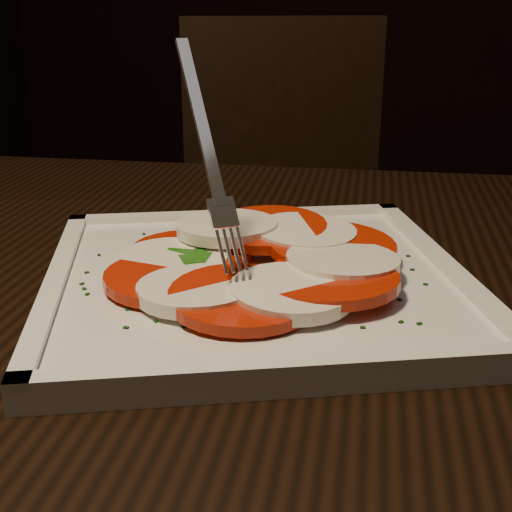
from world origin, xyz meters
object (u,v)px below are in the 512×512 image
at_px(table, 187,373).
at_px(plate, 256,283).
at_px(chair, 288,218).
at_px(fork, 202,149).

height_order(table, plate, plate).
bearing_deg(table, chair, 96.95).
height_order(chair, plate, chair).
bearing_deg(plate, table, 159.19).
bearing_deg(table, fork, -49.69).
distance_m(table, plate, 0.13).
bearing_deg(chair, fork, -103.32).
relative_size(plate, fork, 2.10).
xyz_separation_m(chair, fork, (0.14, -0.90, 0.33)).
bearing_deg(table, plate, -20.81).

